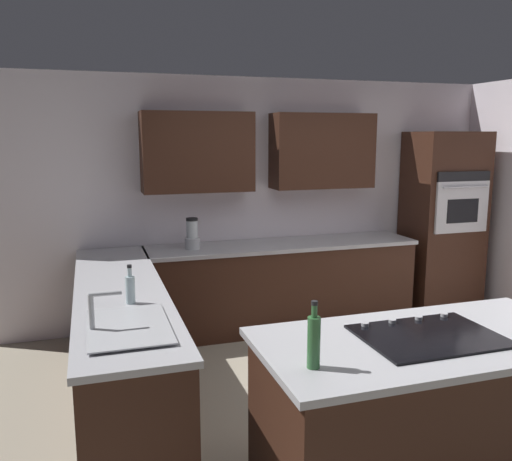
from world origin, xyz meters
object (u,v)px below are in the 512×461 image
Objects in this scene: wall_oven at (443,222)px; sink_unit at (127,326)px; oil_bottle at (314,341)px; dish_soap_bottle at (130,288)px; cooktop at (428,335)px; blender at (192,236)px.

wall_oven is 4.22m from sink_unit.
oil_bottle reaches higher than sink_unit.
wall_oven is 4.05m from oil_bottle.
wall_oven reaches higher than dish_soap_bottle.
dish_soap_bottle is at bearing -59.54° from oil_bottle.
wall_oven is 2.69× the size of cooktop.
blender is (-0.78, -2.07, 0.11)m from sink_unit.
blender is at bearing -73.41° from cooktop.
wall_oven reaches higher than blender.
wall_oven is 2.90m from blender.
oil_bottle is (-0.75, 1.28, 0.03)m from dish_soap_bottle.
dish_soap_bottle is (3.62, 1.58, -0.02)m from wall_oven.
sink_unit is 2.27× the size of blender.
oil_bottle is (0.77, 0.17, 0.13)m from cooktop.
oil_bottle is at bearing 90.70° from blender.
sink_unit is at bearing 69.38° from blender.
wall_oven is at bearing -150.71° from sink_unit.
wall_oven is 6.63× the size of blender.
cooktop is 1.89m from dish_soap_bottle.
dish_soap_bottle reaches higher than cooktop.
blender is at bearing -89.30° from oil_bottle.
cooktop is 0.80m from oil_bottle.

